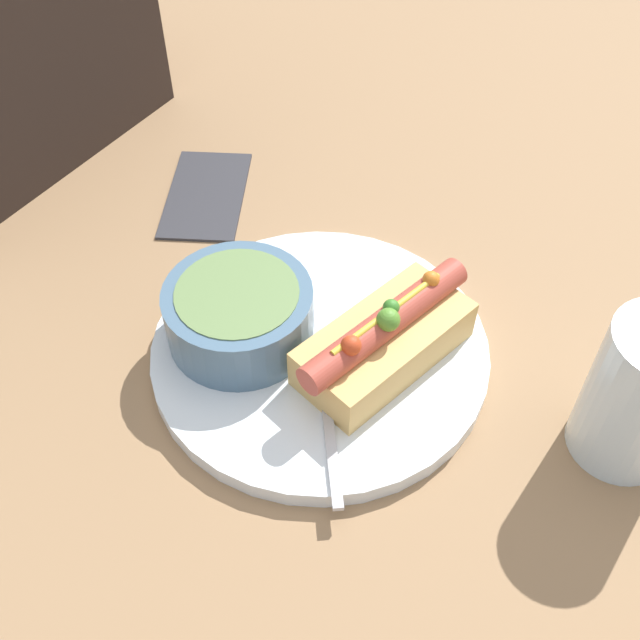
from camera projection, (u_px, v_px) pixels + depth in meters
The scene contains 6 objects.
ground_plane at pixel (320, 356), 0.61m from camera, with size 4.00×4.00×0.00m, color #93704C.
dinner_plate at pixel (320, 350), 0.60m from camera, with size 0.27×0.27×0.02m.
hot_dog at pixel (385, 339), 0.57m from camera, with size 0.16×0.10×0.06m.
soup_bowl at pixel (239, 312), 0.58m from camera, with size 0.12×0.12×0.05m.
spoon at pixel (320, 353), 0.58m from camera, with size 0.15×0.12×0.01m.
napkin at pixel (206, 193), 0.74m from camera, with size 0.15×0.13×0.01m.
Camera 1 is at (-0.32, -0.20, 0.47)m, focal length 42.00 mm.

